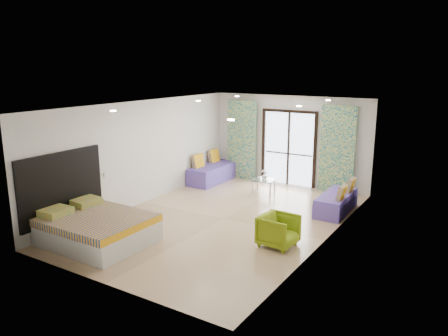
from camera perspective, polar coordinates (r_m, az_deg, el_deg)
The scene contains 24 objects.
floor at distance 10.48m, azimuth -0.06°, elevation -6.66°, with size 5.00×7.50×0.01m, color tan, non-canonical shape.
ceiling at distance 9.89m, azimuth -0.07°, elevation 8.21°, with size 5.00×7.50×0.01m, color silver, non-canonical shape.
wall_back at distance 13.37m, azimuth 8.51°, elevation 3.56°, with size 5.00×0.01×2.70m, color silver, non-canonical shape.
wall_front at distance 7.31m, azimuth -15.92°, elevation -4.98°, with size 5.00×0.01×2.70m, color silver, non-canonical shape.
wall_left at distance 11.59m, azimuth -10.61°, elevation 1.99°, with size 0.01×7.50×2.70m, color silver, non-canonical shape.
wall_right at distance 9.06m, azimuth 13.47°, elevation -1.31°, with size 0.01×7.50×2.70m, color silver, non-canonical shape.
balcony_door at distance 13.36m, azimuth 8.45°, elevation 3.16°, with size 1.76×0.08×2.28m.
balcony_rail at distance 13.42m, azimuth 8.42°, elevation 1.87°, with size 1.52×0.03×0.04m, color #595451.
curtain_left at distance 13.91m, azimuth 2.33°, elevation 3.66°, with size 1.00×0.10×2.50m, color silver.
curtain_right at distance 12.69m, azimuth 14.59°, elevation 2.30°, with size 1.00×0.10×2.50m, color silver.
downlight_a at distance 9.22m, azimuth -14.29°, elevation 7.24°, with size 0.12×0.12×0.02m, color #FFE0B2.
downlight_b at distance 7.47m, azimuth 0.91°, elevation 6.31°, with size 0.12×0.12×0.02m, color #FFE0B2.
downlight_c at distance 11.49m, azimuth -3.38°, elevation 8.75°, with size 0.12×0.12×0.02m, color #FFE0B2.
downlight_d at distance 10.14m, azimuth 9.78°, elevation 7.98°, with size 0.12×0.12×0.02m, color #FFE0B2.
downlight_e at distance 13.17m, azimuth 1.72°, elevation 9.35°, with size 0.12×0.12×0.02m, color #FFE0B2.
downlight_f at distance 12.01m, azimuth 13.46°, elevation 8.61°, with size 0.12×0.12×0.02m, color #FFE0B2.
headboard at distance 9.94m, azimuth -20.42°, elevation -2.30°, with size 0.06×2.10×1.50m, color black.
switch_plate at distance 10.72m, azimuth -15.21°, elevation -0.82°, with size 0.02×0.10×0.10m, color silver.
bed at distance 9.43m, azimuth -16.35°, elevation -7.60°, with size 2.08×1.70×0.72m.
daybed_left at distance 13.69m, azimuth -1.50°, elevation -0.59°, with size 0.74×1.90×0.93m.
daybed_right at distance 11.24m, azimuth 14.49°, elevation -4.32°, with size 0.68×1.68×0.82m.
coffee_table at distance 12.55m, azimuth 5.23°, elevation -1.67°, with size 0.69×0.69×0.68m.
vase at distance 12.60m, azimuth 5.33°, elevation -1.03°, with size 0.16×0.17×0.16m, color white.
armchair at distance 8.95m, azimuth 7.14°, elevation -7.91°, with size 0.69×0.65×0.71m, color olive.
Camera 1 is at (5.22, -8.35, 3.58)m, focal length 35.00 mm.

